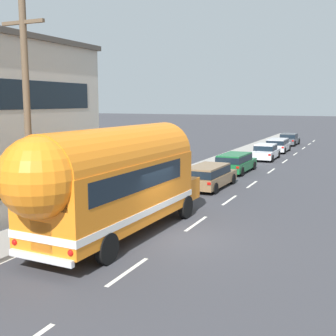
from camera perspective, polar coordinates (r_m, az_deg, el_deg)
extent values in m
plane|color=#38383D|center=(16.37, 1.03, -9.15)|extent=(300.00, 300.00, 0.00)
cube|color=silver|center=(13.37, -5.27, -13.35)|extent=(0.14, 2.40, 0.01)
cube|color=silver|center=(18.26, 3.73, -7.27)|extent=(0.14, 2.40, 0.01)
cube|color=silver|center=(22.66, 8.08, -4.18)|extent=(0.14, 2.40, 0.01)
cube|color=silver|center=(27.16, 10.96, -2.12)|extent=(0.14, 2.40, 0.01)
cube|color=silver|center=(32.75, 13.38, -0.36)|extent=(0.14, 2.40, 0.01)
cube|color=silver|center=(38.35, 15.08, 0.87)|extent=(0.14, 2.40, 0.01)
cube|color=silver|center=(43.98, 16.35, 1.78)|extent=(0.14, 2.40, 0.01)
cube|color=silver|center=(49.87, 17.36, 2.51)|extent=(0.14, 2.40, 0.01)
cube|color=silver|center=(54.90, 18.05, 3.01)|extent=(0.14, 2.40, 0.01)
cube|color=silver|center=(59.42, 18.57, 3.38)|extent=(0.14, 2.40, 0.01)
cube|color=silver|center=(28.64, 3.39, -1.42)|extent=(0.12, 80.00, 0.01)
cube|color=gray|center=(27.25, -0.33, -1.77)|extent=(2.24, 90.00, 0.15)
cylinder|color=brown|center=(16.21, -17.92, 5.56)|extent=(0.24, 0.24, 8.50)
cube|color=brown|center=(16.42, -18.50, 17.67)|extent=(1.80, 0.12, 0.12)
cube|color=orange|center=(16.10, -6.72, -3.08)|extent=(2.73, 8.08, 2.30)
cylinder|color=orange|center=(15.90, -6.79, 0.98)|extent=(2.68, 7.98, 2.45)
sphere|color=orange|center=(12.81, -16.48, -1.17)|extent=(2.40, 2.40, 2.40)
cube|color=orange|center=(20.21, 0.52, -2.56)|extent=(2.30, 1.36, 0.95)
cube|color=white|center=(16.24, -6.68, -5.32)|extent=(2.77, 8.12, 0.24)
cube|color=black|center=(15.74, -7.35, -1.13)|extent=(2.71, 6.28, 0.76)
cube|color=black|center=(12.90, -16.41, -3.37)|extent=(2.00, 0.14, 0.84)
cube|color=white|center=(13.20, -16.21, -8.69)|extent=(0.80, 0.08, 0.90)
cube|color=silver|center=(13.33, -16.36, -11.25)|extent=(2.34, 0.21, 0.20)
sphere|color=red|center=(13.99, -19.40, -9.14)|extent=(0.20, 0.20, 0.20)
sphere|color=red|center=(12.63, -12.60, -10.78)|extent=(0.20, 0.20, 0.20)
cube|color=black|center=(19.46, -0.24, 0.96)|extent=(2.14, 0.16, 0.96)
cube|color=silver|center=(20.85, 1.34, -2.56)|extent=(0.90, 0.13, 0.56)
cylinder|color=black|center=(19.96, -3.84, -4.41)|extent=(0.29, 1.01, 1.00)
cylinder|color=black|center=(18.93, 2.33, -5.13)|extent=(0.29, 1.01, 1.00)
cylinder|color=black|center=(15.25, -15.37, -8.85)|extent=(0.29, 1.01, 1.00)
cylinder|color=black|center=(13.87, -8.00, -10.40)|extent=(0.29, 1.01, 1.00)
cube|color=olive|center=(25.72, 5.53, -1.43)|extent=(1.94, 4.70, 0.60)
cube|color=olive|center=(25.18, 5.18, -0.31)|extent=(1.72, 3.44, 0.55)
cube|color=black|center=(25.19, 5.18, -0.38)|extent=(1.78, 3.48, 0.43)
cube|color=red|center=(23.85, 1.77, -1.75)|extent=(0.20, 0.04, 0.14)
cube|color=red|center=(23.25, 5.40, -2.06)|extent=(0.20, 0.04, 0.14)
cylinder|color=black|center=(27.56, 4.98, -1.16)|extent=(0.21, 0.64, 0.64)
cylinder|color=black|center=(27.00, 8.49, -1.43)|extent=(0.21, 0.64, 0.64)
cylinder|color=black|center=(24.59, 2.27, -2.34)|extent=(0.21, 0.64, 0.64)
cylinder|color=black|center=(23.95, 6.16, -2.68)|extent=(0.21, 0.64, 0.64)
cube|color=#196633|center=(31.66, 8.93, 0.41)|extent=(1.91, 4.65, 0.60)
cube|color=#196633|center=(31.13, 8.70, 1.34)|extent=(1.69, 3.40, 0.55)
cube|color=black|center=(31.13, 8.70, 1.29)|extent=(1.75, 3.44, 0.43)
cube|color=red|center=(29.69, 6.17, 0.27)|extent=(0.20, 0.04, 0.14)
cube|color=red|center=(29.21, 9.11, 0.07)|extent=(0.20, 0.04, 0.14)
cylinder|color=black|center=(33.46, 8.28, 0.52)|extent=(0.21, 0.64, 0.64)
cylinder|color=black|center=(32.99, 11.18, 0.33)|extent=(0.21, 0.64, 0.64)
cylinder|color=black|center=(30.44, 6.46, -0.25)|extent=(0.21, 0.64, 0.64)
cylinder|color=black|center=(29.92, 9.63, -0.48)|extent=(0.21, 0.64, 0.64)
cube|color=white|center=(39.05, 12.68, 1.85)|extent=(1.83, 4.53, 0.60)
cube|color=white|center=(38.87, 12.67, 2.67)|extent=(1.60, 2.17, 0.55)
cube|color=black|center=(38.87, 12.67, 2.63)|extent=(1.66, 2.22, 0.43)
cube|color=red|center=(37.00, 10.82, 1.82)|extent=(0.20, 0.04, 0.14)
cube|color=red|center=(36.68, 13.16, 1.69)|extent=(0.20, 0.04, 0.14)
cylinder|color=black|center=(40.76, 11.94, 1.87)|extent=(0.21, 0.64, 0.64)
cylinder|color=black|center=(40.44, 14.29, 1.74)|extent=(0.21, 0.64, 0.64)
cylinder|color=black|center=(37.75, 10.94, 1.37)|extent=(0.21, 0.64, 0.64)
cylinder|color=black|center=(37.40, 13.47, 1.22)|extent=(0.21, 0.64, 0.64)
cube|color=silver|center=(45.24, 14.26, 2.70)|extent=(1.88, 4.41, 0.60)
cube|color=silver|center=(44.72, 14.18, 3.38)|extent=(1.67, 3.15, 0.55)
cube|color=black|center=(44.73, 14.18, 3.34)|extent=(1.73, 3.19, 0.43)
cube|color=red|center=(43.21, 12.72, 2.73)|extent=(0.20, 0.04, 0.14)
cube|color=red|center=(42.93, 14.81, 2.62)|extent=(0.20, 0.04, 0.14)
cylinder|color=black|center=(46.88, 13.51, 2.68)|extent=(0.21, 0.64, 0.64)
cylinder|color=black|center=(46.59, 15.63, 2.57)|extent=(0.21, 0.64, 0.64)
cylinder|color=black|center=(43.96, 12.79, 2.33)|extent=(0.21, 0.64, 0.64)
cylinder|color=black|center=(43.66, 15.04, 2.20)|extent=(0.21, 0.64, 0.64)
cube|color=#474C51|center=(52.87, 15.57, 3.48)|extent=(1.97, 4.28, 0.60)
cube|color=#474C51|center=(52.70, 15.57, 4.09)|extent=(1.72, 1.93, 0.55)
cube|color=black|center=(52.71, 15.57, 4.06)|extent=(1.78, 1.97, 0.43)
cube|color=red|center=(50.93, 14.24, 3.55)|extent=(0.20, 0.04, 0.14)
cube|color=red|center=(50.63, 16.05, 3.45)|extent=(0.20, 0.04, 0.14)
cylinder|color=black|center=(54.45, 14.91, 3.43)|extent=(0.21, 0.64, 0.64)
cylinder|color=black|center=(54.13, 16.77, 3.33)|extent=(0.21, 0.64, 0.64)
cylinder|color=black|center=(51.67, 14.30, 3.19)|extent=(0.21, 0.64, 0.64)
cylinder|color=black|center=(51.34, 16.26, 3.08)|extent=(0.21, 0.64, 0.64)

